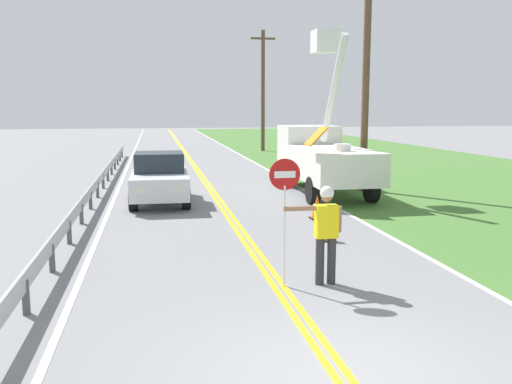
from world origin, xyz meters
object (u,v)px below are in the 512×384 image
object	(u,v)px
oncoming_sedan_nearest	(160,179)
utility_pole_mid	(263,89)
flagger_worker	(326,229)
traffic_cone_mid	(317,207)
utility_bucket_truck	(322,155)
stop_sign_paddle	(285,194)
traffic_cone_lead	(327,227)
utility_pole_near	(366,75)

from	to	relation	value
oncoming_sedan_nearest	utility_pole_mid	xyz separation A→B (m)	(7.79, 21.31, 3.70)
utility_pole_mid	flagger_worker	bearing A→B (deg)	-99.12
flagger_worker	traffic_cone_mid	size ratio (longest dim) A/B	2.61
utility_bucket_truck	traffic_cone_mid	bearing A→B (deg)	-108.56
stop_sign_paddle	traffic_cone_lead	world-z (taller)	stop_sign_paddle
utility_pole_near	flagger_worker	bearing A→B (deg)	-114.71
stop_sign_paddle	utility_pole_near	size ratio (longest dim) A/B	0.28
traffic_cone_mid	oncoming_sedan_nearest	bearing A→B (deg)	141.42
utility_bucket_truck	traffic_cone_mid	distance (m)	5.28
utility_pole_mid	utility_pole_near	bearing A→B (deg)	-89.88
utility_bucket_truck	traffic_cone_lead	bearing A→B (deg)	-106.29
flagger_worker	stop_sign_paddle	size ratio (longest dim) A/B	0.78
flagger_worker	utility_pole_near	world-z (taller)	utility_pole_near
flagger_worker	traffic_cone_lead	bearing A→B (deg)	71.71
flagger_worker	stop_sign_paddle	distance (m)	1.02
utility_pole_mid	oncoming_sedan_nearest	bearing A→B (deg)	-110.07
stop_sign_paddle	utility_pole_mid	size ratio (longest dim) A/B	0.27
oncoming_sedan_nearest	utility_pole_near	bearing A→B (deg)	10.50
utility_bucket_truck	utility_pole_near	bearing A→B (deg)	3.63
utility_bucket_truck	oncoming_sedan_nearest	bearing A→B (deg)	-167.61
flagger_worker	utility_pole_mid	world-z (taller)	utility_pole_mid
flagger_worker	utility_pole_near	size ratio (longest dim) A/B	0.22
oncoming_sedan_nearest	utility_bucket_truck	bearing A→B (deg)	12.39
utility_bucket_truck	traffic_cone_mid	size ratio (longest dim) A/B	9.77
flagger_worker	utility_pole_near	xyz separation A→B (m)	(4.96, 10.78, 3.37)
stop_sign_paddle	traffic_cone_lead	bearing A→B (deg)	60.20
utility_bucket_truck	utility_pole_near	size ratio (longest dim) A/B	0.81
utility_bucket_truck	utility_pole_mid	world-z (taller)	utility_pole_mid
flagger_worker	utility_pole_mid	size ratio (longest dim) A/B	0.21
utility_bucket_truck	traffic_cone_lead	size ratio (longest dim) A/B	9.77
stop_sign_paddle	utility_bucket_truck	world-z (taller)	utility_bucket_truck
utility_pole_near	traffic_cone_mid	world-z (taller)	utility_pole_near
utility_pole_mid	traffic_cone_mid	bearing A→B (deg)	-97.61
oncoming_sedan_nearest	utility_pole_near	xyz separation A→B (m)	(7.83, 1.45, 3.58)
oncoming_sedan_nearest	traffic_cone_mid	world-z (taller)	oncoming_sedan_nearest
traffic_cone_lead	traffic_cone_mid	xyz separation A→B (m)	(0.54, 2.57, 0.00)
traffic_cone_lead	traffic_cone_mid	world-z (taller)	same
utility_bucket_truck	oncoming_sedan_nearest	size ratio (longest dim) A/B	1.66
oncoming_sedan_nearest	utility_pole_near	size ratio (longest dim) A/B	0.49
utility_bucket_truck	stop_sign_paddle	bearing A→B (deg)	-110.62
utility_bucket_truck	traffic_cone_lead	distance (m)	7.86
stop_sign_paddle	traffic_cone_mid	xyz separation A→B (m)	(2.37, 5.76, -1.37)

